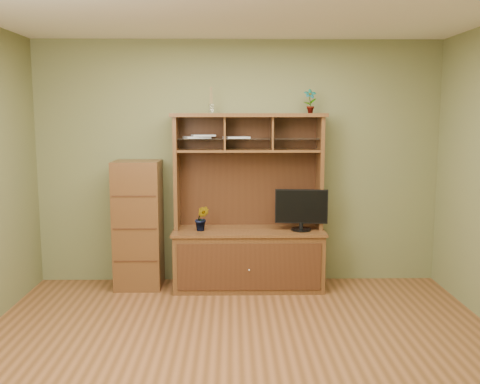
{
  "coord_description": "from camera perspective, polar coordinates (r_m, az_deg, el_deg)",
  "views": [
    {
      "loc": [
        -0.07,
        -3.98,
        1.88
      ],
      "look_at": [
        0.01,
        1.2,
        1.13
      ],
      "focal_mm": 40.0,
      "sensor_mm": 36.0,
      "label": 1
    }
  ],
  "objects": [
    {
      "name": "side_cabinet",
      "position": [
        5.94,
        -10.79,
        -3.43
      ],
      "size": [
        0.5,
        0.45,
        1.39
      ],
      "color": "#4A2C15",
      "rests_on": "room"
    },
    {
      "name": "room",
      "position": [
        4.01,
        0.14,
        0.61
      ],
      "size": [
        4.54,
        4.04,
        2.74
      ],
      "color": "brown",
      "rests_on": "ground"
    },
    {
      "name": "magazines",
      "position": [
        5.79,
        -3.04,
        5.91
      ],
      "size": [
        0.74,
        0.28,
        0.04
      ],
      "color": "silver",
      "rests_on": "media_hutch"
    },
    {
      "name": "media_hutch",
      "position": [
        5.87,
        0.9,
        -5.18
      ],
      "size": [
        1.66,
        0.61,
        1.9
      ],
      "color": "#4A2C15",
      "rests_on": "room"
    },
    {
      "name": "reed_diffuser",
      "position": [
        5.79,
        -3.09,
        9.47
      ],
      "size": [
        0.06,
        0.06,
        0.28
      ],
      "color": "silver",
      "rests_on": "media_hutch"
    },
    {
      "name": "orchid_plant",
      "position": [
        5.74,
        -4.1,
        -2.82
      ],
      "size": [
        0.17,
        0.14,
        0.27
      ],
      "primitive_type": "imported",
      "rotation": [
        0.0,
        0.0,
        -0.15
      ],
      "color": "#2D531C",
      "rests_on": "media_hutch"
    },
    {
      "name": "top_plant",
      "position": [
        5.84,
        7.48,
        9.6
      ],
      "size": [
        0.14,
        0.1,
        0.26
      ],
      "primitive_type": "imported",
      "rotation": [
        0.0,
        0.0,
        0.04
      ],
      "color": "#336623",
      "rests_on": "media_hutch"
    },
    {
      "name": "monitor",
      "position": [
        5.76,
        6.57,
        -1.8
      ],
      "size": [
        0.56,
        0.22,
        0.45
      ],
      "rotation": [
        0.0,
        0.0,
        -0.11
      ],
      "color": "black",
      "rests_on": "media_hutch"
    }
  ]
}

